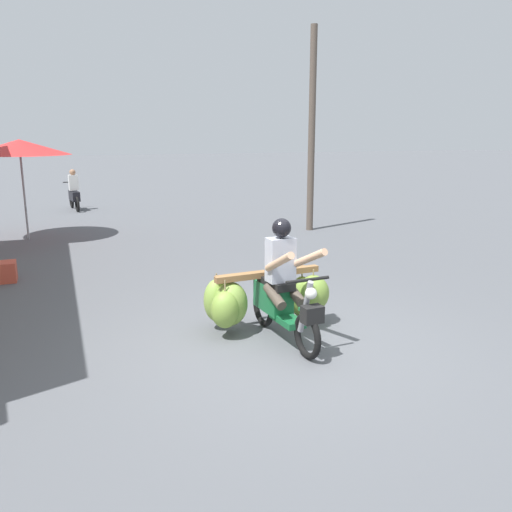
# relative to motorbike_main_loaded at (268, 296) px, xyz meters

# --- Properties ---
(ground_plane) EXTENTS (120.00, 120.00, 0.00)m
(ground_plane) POSITION_rel_motorbike_main_loaded_xyz_m (-0.00, -0.57, -0.52)
(ground_plane) COLOR #56595E
(motorbike_main_loaded) EXTENTS (1.76, 1.76, 1.58)m
(motorbike_main_loaded) POSITION_rel_motorbike_main_loaded_xyz_m (0.00, 0.00, 0.00)
(motorbike_main_loaded) COLOR black
(motorbike_main_loaded) RESTS_ON ground
(motorbike_distant_ahead_left) EXTENTS (0.51, 1.62, 1.40)m
(motorbike_distant_ahead_left) POSITION_rel_motorbike_main_loaded_xyz_m (-1.96, 12.97, 0.05)
(motorbike_distant_ahead_left) COLOR black
(motorbike_distant_ahead_left) RESTS_ON ground
(market_umbrella_near_shop) EXTENTS (2.39, 2.39, 2.45)m
(market_umbrella_near_shop) POSITION_rel_motorbike_main_loaded_xyz_m (-3.26, 7.98, 1.75)
(market_umbrella_near_shop) COLOR #99999E
(market_umbrella_near_shop) RESTS_ON ground
(utility_pole) EXTENTS (0.18, 0.18, 5.29)m
(utility_pole) POSITION_rel_motorbike_main_loaded_xyz_m (3.93, 6.74, 2.13)
(utility_pole) COLOR brown
(utility_pole) RESTS_ON ground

